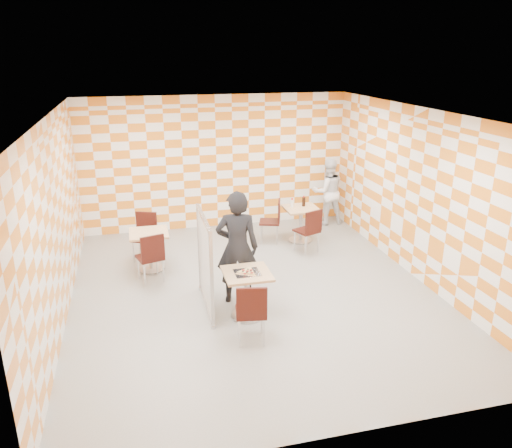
{
  "coord_description": "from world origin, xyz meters",
  "views": [
    {
      "loc": [
        -1.81,
        -7.45,
        3.92
      ],
      "look_at": [
        0.1,
        0.2,
        1.15
      ],
      "focal_mm": 35.0,
      "sensor_mm": 36.0,
      "label": 1
    }
  ],
  "objects": [
    {
      "name": "room_shell",
      "position": [
        0.0,
        0.54,
        1.5
      ],
      "size": [
        7.0,
        7.0,
        7.0
      ],
      "color": "gray",
      "rests_on": "ground"
    },
    {
      "name": "main_table",
      "position": [
        -0.29,
        -0.79,
        0.51
      ],
      "size": [
        0.7,
        0.7,
        0.75
      ],
      "color": "#DEB577",
      "rests_on": "ground"
    },
    {
      "name": "second_table",
      "position": [
        1.56,
        2.09,
        0.51
      ],
      "size": [
        0.7,
        0.7,
        0.75
      ],
      "color": "#DEB577",
      "rests_on": "ground"
    },
    {
      "name": "empty_table",
      "position": [
        -1.65,
        1.35,
        0.51
      ],
      "size": [
        0.7,
        0.7,
        0.75
      ],
      "color": "#DEB577",
      "rests_on": "ground"
    },
    {
      "name": "chair_main_front",
      "position": [
        -0.4,
        -1.55,
        0.54
      ],
      "size": [
        0.49,
        0.49,
        0.92
      ],
      "color": "#340F0A",
      "rests_on": "ground"
    },
    {
      "name": "chair_second_front",
      "position": [
        1.51,
        1.4,
        0.54
      ],
      "size": [
        0.55,
        0.55,
        0.92
      ],
      "color": "#340F0A",
      "rests_on": "ground"
    },
    {
      "name": "chair_second_side",
      "position": [
        0.98,
        2.17,
        0.54
      ],
      "size": [
        0.54,
        0.53,
        0.92
      ],
      "color": "#340F0A",
      "rests_on": "ground"
    },
    {
      "name": "chair_empty_near",
      "position": [
        -1.64,
        0.77,
        0.54
      ],
      "size": [
        0.52,
        0.53,
        0.92
      ],
      "color": "#340F0A",
      "rests_on": "ground"
    },
    {
      "name": "chair_empty_far",
      "position": [
        -1.7,
        1.94,
        0.54
      ],
      "size": [
        0.55,
        0.55,
        0.92
      ],
      "color": "#340F0A",
      "rests_on": "ground"
    },
    {
      "name": "partition",
      "position": [
        -0.86,
        -0.37,
        0.79
      ],
      "size": [
        0.08,
        1.38,
        1.55
      ],
      "color": "white",
      "rests_on": "ground"
    },
    {
      "name": "man_dark",
      "position": [
        -0.32,
        -0.24,
        0.94
      ],
      "size": [
        0.77,
        0.6,
        1.87
      ],
      "primitive_type": "imported",
      "rotation": [
        0.0,
        0.0,
        2.89
      ],
      "color": "black",
      "rests_on": "ground"
    },
    {
      "name": "man_white",
      "position": [
        2.54,
        3.05,
        0.78
      ],
      "size": [
        0.77,
        0.61,
        1.56
      ],
      "primitive_type": "imported",
      "rotation": [
        0.0,
        0.0,
        3.11
      ],
      "color": "white",
      "rests_on": "ground"
    },
    {
      "name": "pizza_on_foil",
      "position": [
        -0.29,
        -0.81,
        0.77
      ],
      "size": [
        0.4,
        0.4,
        0.04
      ],
      "color": "silver",
      "rests_on": "main_table"
    },
    {
      "name": "sport_bottle",
      "position": [
        1.38,
        2.18,
        0.84
      ],
      "size": [
        0.06,
        0.06,
        0.2
      ],
      "color": "white",
      "rests_on": "second_table"
    },
    {
      "name": "soda_bottle",
      "position": [
        1.64,
        2.18,
        0.85
      ],
      "size": [
        0.07,
        0.07,
        0.23
      ],
      "color": "black",
      "rests_on": "second_table"
    }
  ]
}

